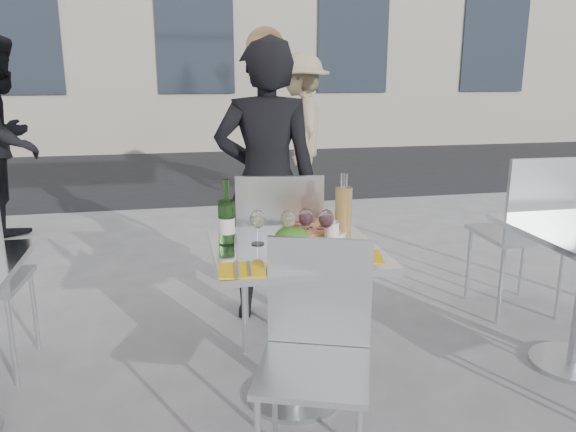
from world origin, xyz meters
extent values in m
plane|color=slate|center=(0.00, 0.00, 0.00)|extent=(80.00, 80.00, 0.00)
cube|color=black|center=(0.00, 6.50, 0.00)|extent=(24.00, 5.00, 0.00)
cylinder|color=#B7BABF|center=(0.00, 0.00, 0.01)|extent=(0.44, 0.44, 0.02)
cylinder|color=#B7BABF|center=(0.00, 0.00, 0.37)|extent=(0.07, 0.07, 0.72)
cube|color=silver|center=(0.00, 0.00, 0.73)|extent=(0.72, 0.72, 0.03)
cylinder|color=#B7BABF|center=(1.50, 0.00, 0.01)|extent=(0.44, 0.44, 0.02)
cylinder|color=silver|center=(0.27, 0.81, 0.24)|extent=(0.03, 0.03, 0.48)
cylinder|color=silver|center=(-0.11, 0.86, 0.24)|extent=(0.03, 0.03, 0.48)
cylinder|color=silver|center=(0.21, 0.43, 0.24)|extent=(0.03, 0.03, 0.48)
cylinder|color=silver|center=(-0.17, 0.49, 0.24)|extent=(0.03, 0.03, 0.48)
cube|color=silver|center=(0.05, 0.65, 0.49)|extent=(0.51, 0.51, 0.03)
cube|color=silver|center=(0.01, 0.42, 0.75)|extent=(0.45, 0.10, 0.48)
cylinder|color=silver|center=(-0.15, -0.31, 0.22)|extent=(0.02, 0.02, 0.43)
cylinder|color=silver|center=(0.17, -0.43, 0.22)|extent=(0.02, 0.02, 0.43)
cube|color=silver|center=(-0.05, -0.53, 0.44)|extent=(0.52, 0.52, 0.02)
cube|color=silver|center=(0.02, -0.34, 0.67)|extent=(0.39, 0.16, 0.43)
cylinder|color=silver|center=(-1.29, 0.76, 0.23)|extent=(0.02, 0.02, 0.46)
cylinder|color=silver|center=(-1.31, 0.39, 0.23)|extent=(0.02, 0.02, 0.46)
cylinder|color=silver|center=(1.79, 0.92, 0.25)|extent=(0.03, 0.03, 0.50)
cylinder|color=silver|center=(1.39, 0.93, 0.25)|extent=(0.03, 0.03, 0.50)
cylinder|color=silver|center=(1.78, 0.52, 0.25)|extent=(0.03, 0.03, 0.50)
cylinder|color=silver|center=(1.38, 0.53, 0.25)|extent=(0.03, 0.03, 0.50)
cube|color=silver|center=(1.58, 0.72, 0.51)|extent=(0.47, 0.47, 0.03)
cube|color=silver|center=(1.58, 0.49, 0.77)|extent=(0.46, 0.04, 0.50)
imported|color=black|center=(0.04, 0.96, 0.85)|extent=(0.67, 0.50, 1.69)
imported|color=black|center=(-1.95, 3.00, 0.91)|extent=(0.80, 0.97, 1.82)
imported|color=#9A8763|center=(0.92, 3.90, 0.85)|extent=(0.85, 1.21, 1.70)
cylinder|color=tan|center=(0.06, -0.14, 0.76)|extent=(0.33, 0.33, 0.02)
cylinder|color=beige|center=(0.06, -0.14, 0.77)|extent=(0.29, 0.29, 0.00)
cylinder|color=white|center=(0.13, 0.21, 0.76)|extent=(0.33, 0.33, 0.01)
cylinder|color=tan|center=(0.13, 0.22, 0.77)|extent=(0.29, 0.29, 0.02)
cylinder|color=beige|center=(0.13, 0.21, 0.78)|extent=(0.26, 0.26, 0.00)
cylinder|color=white|center=(-0.01, 0.01, 0.76)|extent=(0.22, 0.22, 0.01)
ellipsoid|color=#28711C|center=(-0.01, 0.01, 0.80)|extent=(0.15, 0.15, 0.08)
sphere|color=#B21914|center=(0.03, 0.03, 0.81)|extent=(0.03, 0.03, 0.03)
cylinder|color=#285720|center=(-0.29, 0.08, 0.85)|extent=(0.07, 0.07, 0.20)
cone|color=#285720|center=(-0.29, 0.08, 0.95)|extent=(0.07, 0.07, 0.03)
cylinder|color=#285720|center=(-0.29, 0.08, 0.99)|extent=(0.03, 0.03, 0.10)
cylinder|color=silver|center=(-0.29, 0.08, 0.84)|extent=(0.07, 0.08, 0.07)
cylinder|color=#DFB35F|center=(0.27, 0.16, 0.86)|extent=(0.08, 0.08, 0.22)
cylinder|color=white|center=(0.27, 0.16, 1.00)|extent=(0.03, 0.03, 0.08)
cylinder|color=white|center=(0.18, 0.03, 0.80)|extent=(0.06, 0.06, 0.09)
cylinder|color=silver|center=(0.18, 0.03, 0.85)|extent=(0.06, 0.06, 0.02)
cylinder|color=white|center=(-0.15, 0.07, 0.75)|extent=(0.06, 0.06, 0.00)
cylinder|color=white|center=(-0.15, 0.07, 0.80)|extent=(0.01, 0.01, 0.09)
ellipsoid|color=white|center=(-0.15, 0.07, 0.86)|extent=(0.07, 0.07, 0.08)
ellipsoid|color=#EEEBA8|center=(-0.15, 0.07, 0.85)|extent=(0.05, 0.05, 0.05)
cylinder|color=white|center=(-0.02, 0.04, 0.75)|extent=(0.06, 0.06, 0.00)
cylinder|color=white|center=(-0.02, 0.04, 0.80)|extent=(0.01, 0.01, 0.09)
ellipsoid|color=white|center=(-0.02, 0.04, 0.86)|extent=(0.07, 0.07, 0.08)
ellipsoid|color=#EEEBA8|center=(-0.02, 0.04, 0.85)|extent=(0.05, 0.05, 0.05)
cylinder|color=white|center=(0.06, 0.06, 0.75)|extent=(0.06, 0.06, 0.00)
cylinder|color=white|center=(0.06, 0.06, 0.80)|extent=(0.01, 0.01, 0.09)
ellipsoid|color=white|center=(0.06, 0.06, 0.86)|extent=(0.07, 0.07, 0.08)
ellipsoid|color=#45091B|center=(0.06, 0.06, 0.85)|extent=(0.05, 0.05, 0.05)
cylinder|color=white|center=(0.14, 0.01, 0.75)|extent=(0.06, 0.06, 0.00)
cylinder|color=white|center=(0.14, 0.01, 0.80)|extent=(0.01, 0.01, 0.09)
ellipsoid|color=white|center=(0.14, 0.01, 0.86)|extent=(0.07, 0.07, 0.08)
ellipsoid|color=#45091B|center=(0.14, 0.01, 0.85)|extent=(0.05, 0.05, 0.05)
cube|color=yellow|center=(-0.27, -0.26, 0.75)|extent=(0.20, 0.20, 0.00)
cube|color=#B7BABF|center=(-0.29, -0.26, 0.76)|extent=(0.03, 0.20, 0.00)
cube|color=#B7BABF|center=(-0.24, -0.26, 0.76)|extent=(0.03, 0.18, 0.00)
cube|color=yellow|center=(0.23, -0.19, 0.75)|extent=(0.22, 0.22, 0.00)
cube|color=#B7BABF|center=(0.21, -0.19, 0.76)|extent=(0.06, 0.20, 0.00)
cube|color=#B7BABF|center=(0.26, -0.19, 0.76)|extent=(0.05, 0.18, 0.00)
camera|label=1|loc=(-0.51, -2.30, 1.49)|focal=35.00mm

